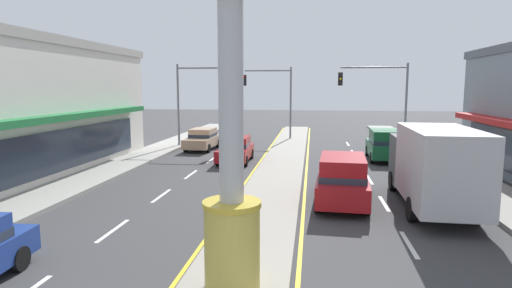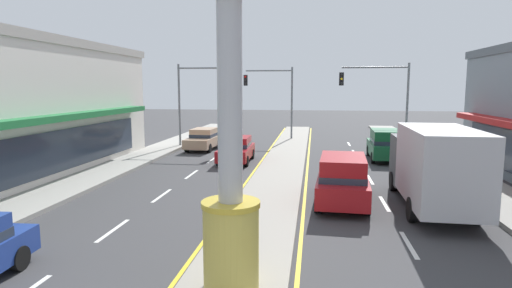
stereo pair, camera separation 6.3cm
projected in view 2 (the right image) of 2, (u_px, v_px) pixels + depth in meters
median_strip at (278, 176)px, 21.58m from camera, size 2.49×52.00×0.14m
sidewalk_left at (89, 178)px, 20.84m from camera, size 2.58×60.00×0.18m
sidewalk_right at (485, 191)px, 18.38m from camera, size 2.58×60.00×0.18m
lane_markings at (276, 183)px, 20.26m from camera, size 9.23×52.00×0.01m
district_sign at (230, 98)px, 8.87m from camera, size 7.17×1.28×7.96m
traffic_light_left_side at (202, 91)px, 31.27m from camera, size 4.86×0.46×6.20m
traffic_light_right_side at (382, 91)px, 30.00m from camera, size 4.86×0.46×6.20m
traffic_light_median_far at (274, 91)px, 36.25m from camera, size 4.20×0.46×6.20m
sedan_near_right_lane at (236, 149)px, 25.80m from camera, size 1.90×4.33×1.53m
suv_near_left_lane at (386, 144)px, 26.42m from camera, size 2.08×4.66×1.90m
box_truck_mid_left_lane at (434, 165)px, 15.63m from camera, size 2.37×6.95×3.12m
suv_far_left_oncoming at (343, 179)px, 16.49m from camera, size 2.17×4.70×1.90m
sedan_kerb_right at (204, 139)px, 30.91m from camera, size 1.95×4.36×1.53m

